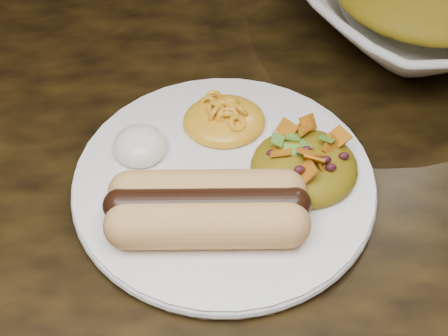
{
  "coord_description": "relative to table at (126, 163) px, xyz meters",
  "views": [
    {
      "loc": [
        0.07,
        -0.45,
        1.15
      ],
      "look_at": [
        0.1,
        -0.12,
        0.77
      ],
      "focal_mm": 50.0,
      "sensor_mm": 36.0,
      "label": 1
    }
  ],
  "objects": [
    {
      "name": "table",
      "position": [
        0.0,
        0.0,
        0.0
      ],
      "size": [
        1.6,
        0.9,
        0.75
      ],
      "color": "#30210A",
      "rests_on": "floor"
    },
    {
      "name": "plate",
      "position": [
        0.1,
        -0.12,
        0.1
      ],
      "size": [
        0.27,
        0.27,
        0.01
      ],
      "primitive_type": "cylinder",
      "rotation": [
        0.0,
        0.0,
        0.1
      ],
      "color": "white",
      "rests_on": "table"
    },
    {
      "name": "hotdog",
      "position": [
        0.08,
        -0.16,
        0.12
      ],
      "size": [
        0.13,
        0.07,
        0.03
      ],
      "rotation": [
        0.0,
        0.0,
        -0.07
      ],
      "color": "#EEAB5C",
      "rests_on": "plate"
    },
    {
      "name": "mac_and_cheese",
      "position": [
        0.1,
        -0.06,
        0.12
      ],
      "size": [
        0.07,
        0.07,
        0.03
      ],
      "primitive_type": "ellipsoid",
      "rotation": [
        0.0,
        0.0,
        -0.0
      ],
      "color": "yellow",
      "rests_on": "plate"
    },
    {
      "name": "sour_cream",
      "position": [
        0.03,
        -0.09,
        0.12
      ],
      "size": [
        0.06,
        0.06,
        0.03
      ],
      "primitive_type": "ellipsoid",
      "rotation": [
        0.0,
        0.0,
        0.43
      ],
      "color": "white",
      "rests_on": "plate"
    },
    {
      "name": "taco_salad",
      "position": [
        0.16,
        -0.12,
        0.12
      ],
      "size": [
        0.09,
        0.08,
        0.04
      ],
      "rotation": [
        0.0,
        0.0,
        -0.1
      ],
      "color": "#BC5705",
      "rests_on": "plate"
    }
  ]
}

